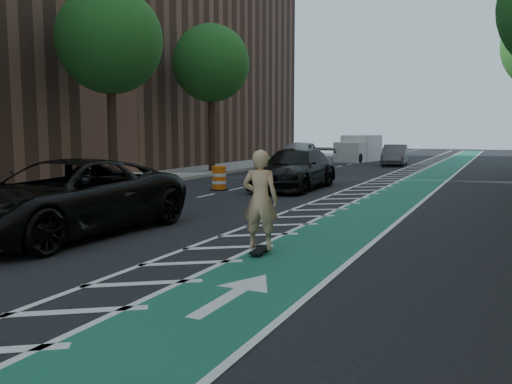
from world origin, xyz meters
The scene contains 18 objects.
ground centered at (0.00, 0.00, 0.00)m, with size 120.00×120.00×0.00m, color black.
bike_lane centered at (3.00, 10.00, 0.01)m, with size 2.00×90.00×0.01m, color #17534B.
buffer_strip centered at (1.50, 10.00, 0.01)m, with size 1.40×90.00×0.01m, color silver.
sidewalk_left centered at (-9.50, 10.00, 0.07)m, with size 5.00×90.00×0.15m, color gray.
curb_left centered at (-7.05, 10.00, 0.08)m, with size 0.12×90.00×0.16m, color gray.
building_left_far centered at (-17.50, 24.00, 9.00)m, with size 14.00×22.00×18.00m, color brown.
tree_l_c centered at (-7.90, 8.00, 5.77)m, with size 4.20×4.20×7.90m.
tree_l_d centered at (-7.90, 16.00, 5.77)m, with size 4.20×4.20×7.90m.
skateboard centered at (2.30, -0.23, 0.08)m, with size 0.32×0.78×0.10m.
skateboarder centered at (2.30, -0.23, 1.04)m, with size 0.68×0.45×1.87m, color tan.
suv_near centered at (-2.40, -0.36, 0.84)m, with size 2.79×6.04×1.68m, color black.
suv_far centered at (-1.15, 10.61, 0.79)m, with size 2.21×5.44×1.58m, color black.
car_silver centered at (-4.63, 20.36, 0.86)m, with size 2.02×5.03×1.71m, color #A7A7AC.
car_grey centered at (-0.25, 26.69, 0.68)m, with size 1.44×4.12×1.36m, color #57585C.
box_truck centered at (-3.59, 30.36, 0.88)m, with size 2.59×4.82×1.92m.
barrel_a centered at (-3.66, 9.00, 0.44)m, with size 0.68×0.68×0.93m.
barrel_b centered at (-1.80, 13.80, 0.40)m, with size 0.62×0.62×0.84m.
barrel_c centered at (-2.65, 14.50, 0.40)m, with size 0.63×0.63×0.85m.
Camera 1 is at (6.44, -9.33, 2.33)m, focal length 38.00 mm.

